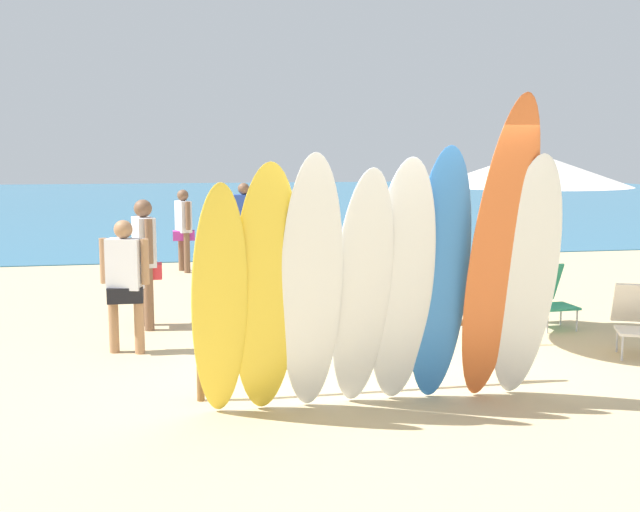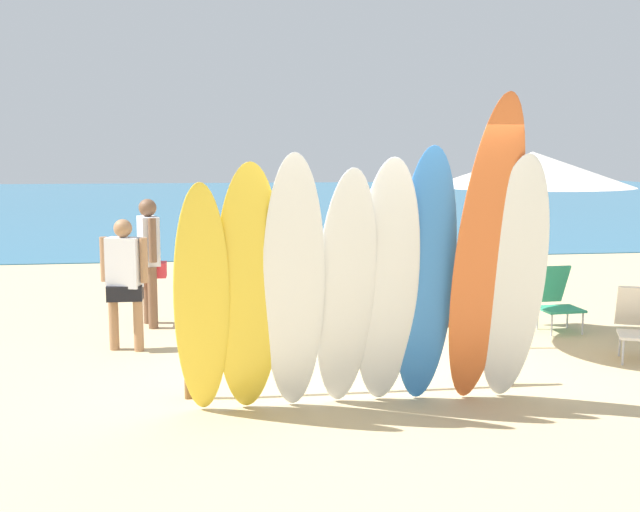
% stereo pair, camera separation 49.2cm
% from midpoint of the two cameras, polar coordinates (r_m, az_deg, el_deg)
% --- Properties ---
extents(ground, '(60.00, 60.00, 0.00)m').
position_cam_midpoint_polar(ground, '(21.20, -3.75, 1.53)').
color(ground, tan).
extents(ocean_water, '(60.00, 40.00, 0.02)m').
position_cam_midpoint_polar(ocean_water, '(36.23, -5.51, 4.10)').
color(ocean_water, teal).
rests_on(ocean_water, ground).
extents(surfboard_rack, '(3.20, 0.07, 0.66)m').
position_cam_midpoint_polar(surfboard_rack, '(7.40, 4.24, -6.06)').
color(surfboard_rack, brown).
rests_on(surfboard_rack, ground).
extents(surfboard_yellow_0, '(0.48, 0.69, 2.06)m').
position_cam_midpoint_polar(surfboard_yellow_0, '(6.53, -6.58, -3.41)').
color(surfboard_yellow_0, yellow).
rests_on(surfboard_yellow_0, ground).
extents(surfboard_yellow_1, '(0.61, 0.67, 2.21)m').
position_cam_midpoint_polar(surfboard_yellow_1, '(6.56, -3.17, -2.63)').
color(surfboard_yellow_1, yellow).
rests_on(surfboard_yellow_1, ground).
extents(surfboard_white_2, '(0.57, 0.76, 2.29)m').
position_cam_midpoint_polar(surfboard_white_2, '(6.56, 0.19, -2.29)').
color(surfboard_white_2, white).
rests_on(surfboard_white_2, ground).
extents(surfboard_white_3, '(0.55, 0.73, 2.17)m').
position_cam_midpoint_polar(surfboard_white_3, '(6.71, 3.98, -2.61)').
color(surfboard_white_3, white).
rests_on(surfboard_white_3, ground).
extents(surfboard_white_4, '(0.59, 0.68, 2.25)m').
position_cam_midpoint_polar(surfboard_white_4, '(6.81, 6.97, -2.13)').
color(surfboard_white_4, white).
rests_on(surfboard_white_4, ground).
extents(surfboard_blue_5, '(0.56, 0.61, 2.34)m').
position_cam_midpoint_polar(surfboard_blue_5, '(6.91, 9.76, -1.66)').
color(surfboard_blue_5, '#337AD1').
rests_on(surfboard_blue_5, ground).
extents(surfboard_orange_6, '(0.63, 0.88, 2.77)m').
position_cam_midpoint_polar(surfboard_orange_6, '(6.89, 14.09, -0.01)').
color(surfboard_orange_6, orange).
rests_on(surfboard_orange_6, ground).
extents(surfboard_white_7, '(0.64, 0.78, 2.28)m').
position_cam_midpoint_polar(surfboard_white_7, '(7.09, 16.00, -1.87)').
color(surfboard_white_7, white).
rests_on(surfboard_white_7, ground).
extents(beachgoer_midbeach, '(0.44, 0.56, 1.70)m').
position_cam_midpoint_polar(beachgoer_midbeach, '(12.59, 9.52, 1.66)').
color(beachgoer_midbeach, brown).
rests_on(beachgoer_midbeach, ground).
extents(beachgoer_strolling, '(0.41, 0.57, 1.57)m').
position_cam_midpoint_polar(beachgoer_strolling, '(14.94, -7.94, 2.35)').
color(beachgoer_strolling, brown).
rests_on(beachgoer_strolling, ground).
extents(beachgoer_near_rack, '(0.55, 0.31, 1.52)m').
position_cam_midpoint_polar(beachgoer_near_rack, '(9.05, -12.71, -1.41)').
color(beachgoer_near_rack, '#9E704C').
rests_on(beachgoer_near_rack, ground).
extents(beachgoer_by_water, '(0.63, 0.27, 1.67)m').
position_cam_midpoint_polar(beachgoer_by_water, '(15.31, -3.52, 2.76)').
color(beachgoer_by_water, brown).
rests_on(beachgoer_by_water, ground).
extents(beachgoer_photographing, '(0.44, 0.62, 1.67)m').
position_cam_midpoint_polar(beachgoer_photographing, '(10.27, -11.16, 0.20)').
color(beachgoer_photographing, brown).
rests_on(beachgoer_photographing, ground).
extents(beach_chair_red, '(0.54, 0.72, 0.82)m').
position_cam_midpoint_polar(beach_chair_red, '(10.50, 18.14, -2.85)').
color(beach_chair_red, '#B7B7BC').
rests_on(beach_chair_red, ground).
extents(beach_umbrella, '(2.25, 2.25, 2.28)m').
position_cam_midpoint_polar(beach_umbrella, '(9.20, 16.88, 6.12)').
color(beach_umbrella, silver).
rests_on(beach_umbrella, ground).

